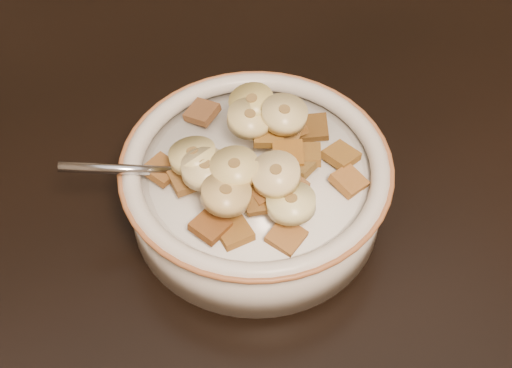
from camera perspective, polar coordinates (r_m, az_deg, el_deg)
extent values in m
cube|color=black|center=(0.51, 6.30, -7.55)|extent=(1.41, 0.92, 0.04)
cylinder|color=beige|center=(0.50, 0.00, -0.64)|extent=(0.18, 0.18, 0.04)
cylinder|color=white|center=(0.48, 0.00, 0.92)|extent=(0.15, 0.15, 0.00)
ellipsoid|color=#A6ABB6|center=(0.48, -3.35, 0.96)|extent=(0.05, 0.04, 0.01)
cube|color=brown|center=(0.45, 0.48, -1.15)|extent=(0.02, 0.02, 0.01)
cube|color=#975F1B|center=(0.49, 6.83, 2.29)|extent=(0.03, 0.03, 0.01)
cube|color=brown|center=(0.45, -1.76, -3.86)|extent=(0.02, 0.02, 0.01)
cube|color=brown|center=(0.51, -4.34, 5.75)|extent=(0.03, 0.03, 0.01)
cube|color=brown|center=(0.47, -5.59, 0.35)|extent=(0.02, 0.02, 0.01)
cube|color=olive|center=(0.49, 2.72, 4.58)|extent=(0.02, 0.02, 0.01)
cube|color=olive|center=(0.46, 2.61, -0.25)|extent=(0.03, 0.03, 0.01)
cube|color=brown|center=(0.48, -7.54, 1.14)|extent=(0.03, 0.03, 0.01)
cube|color=brown|center=(0.48, 4.02, 2.35)|extent=(0.03, 0.03, 0.01)
cube|color=olive|center=(0.47, 3.45, 1.54)|extent=(0.03, 0.03, 0.01)
cube|color=#9D6C37|center=(0.48, 2.32, 3.99)|extent=(0.03, 0.03, 0.01)
cube|color=brown|center=(0.44, -3.68, -3.36)|extent=(0.03, 0.03, 0.01)
cube|color=#9C6030|center=(0.48, 7.45, 0.24)|extent=(0.03, 0.03, 0.01)
cube|color=brown|center=(0.49, 0.84, 4.28)|extent=(0.03, 0.03, 0.01)
cube|color=brown|center=(0.50, 4.62, 4.52)|extent=(0.02, 0.02, 0.01)
cube|color=brown|center=(0.47, 2.60, 2.35)|extent=(0.02, 0.02, 0.01)
cube|color=brown|center=(0.50, 0.70, 5.26)|extent=(0.03, 0.03, 0.01)
cube|color=brown|center=(0.45, 0.80, -0.38)|extent=(0.03, 0.02, 0.01)
cube|color=olive|center=(0.48, 0.99, 4.02)|extent=(0.02, 0.02, 0.01)
cube|color=#9A591B|center=(0.45, 1.43, -1.11)|extent=(0.02, 0.02, 0.01)
cube|color=brown|center=(0.45, 2.44, -4.22)|extent=(0.03, 0.03, 0.01)
cylinder|color=#FCD479|center=(0.45, -1.74, 1.28)|extent=(0.04, 0.04, 0.01)
cylinder|color=#E5CA81|center=(0.44, 1.59, 0.77)|extent=(0.04, 0.04, 0.02)
cylinder|color=tan|center=(0.44, -2.42, -0.82)|extent=(0.04, 0.04, 0.02)
cylinder|color=#F7ED97|center=(0.44, 2.82, -1.53)|extent=(0.04, 0.04, 0.01)
cylinder|color=#D6C582|center=(0.46, -5.08, 2.26)|extent=(0.04, 0.04, 0.02)
cylinder|color=tan|center=(0.49, -0.34, 6.47)|extent=(0.04, 0.04, 0.02)
cylinder|color=#DBCD7F|center=(0.48, -0.48, 5.25)|extent=(0.04, 0.04, 0.01)
cylinder|color=#DAC386|center=(0.45, -4.07, 1.21)|extent=(0.04, 0.04, 0.01)
cylinder|color=#FAD88E|center=(0.48, 2.28, 5.59)|extent=(0.04, 0.04, 0.01)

